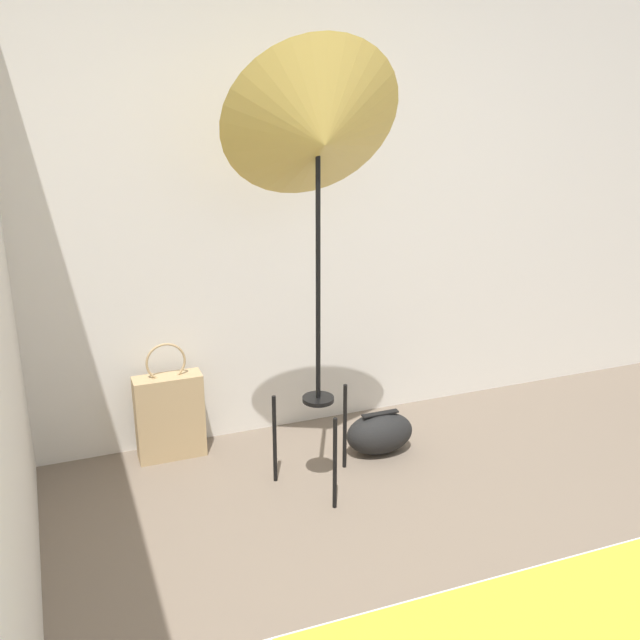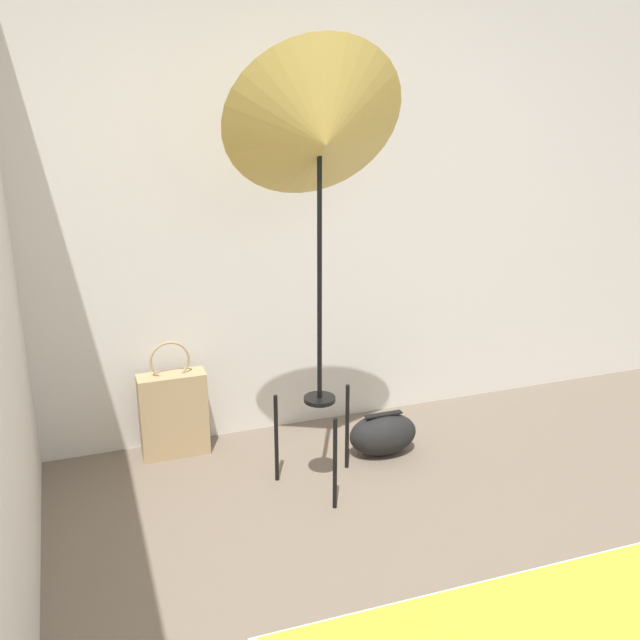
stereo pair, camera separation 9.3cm
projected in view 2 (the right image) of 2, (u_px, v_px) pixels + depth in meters
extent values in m
cube|color=silver|center=(310.00, 196.00, 3.93)|extent=(8.00, 0.05, 2.60)
cube|color=gold|center=(542.00, 633.00, 2.09)|extent=(1.53, 0.45, 0.04)
cylinder|color=black|center=(335.00, 464.00, 3.41)|extent=(0.02, 0.02, 0.46)
cylinder|color=black|center=(276.00, 438.00, 3.64)|extent=(0.02, 0.02, 0.46)
cylinder|color=black|center=(348.00, 427.00, 3.76)|extent=(0.02, 0.02, 0.46)
cylinder|color=black|center=(320.00, 399.00, 3.53)|extent=(0.15, 0.15, 0.02)
cylinder|color=black|center=(320.00, 274.00, 3.33)|extent=(0.02, 0.02, 1.23)
cone|color=#D1B251|center=(320.00, 132.00, 3.13)|extent=(0.80, 0.56, 0.79)
cube|color=tan|center=(174.00, 415.00, 3.89)|extent=(0.35, 0.13, 0.46)
torus|color=tan|center=(170.00, 360.00, 3.79)|extent=(0.20, 0.01, 0.20)
ellipsoid|color=black|center=(383.00, 434.00, 3.94)|extent=(0.37, 0.22, 0.22)
cube|color=black|center=(383.00, 414.00, 3.90)|extent=(0.20, 0.04, 0.01)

